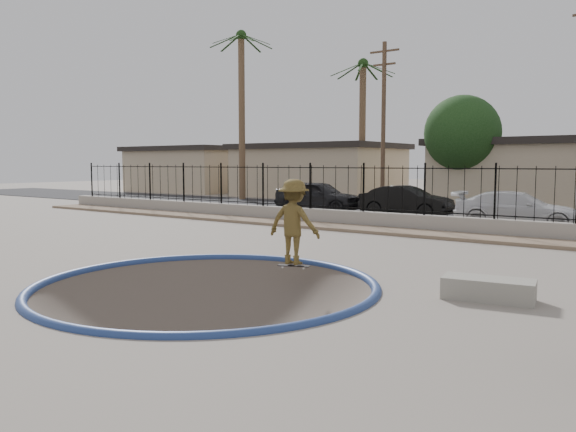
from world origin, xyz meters
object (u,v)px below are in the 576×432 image
(skater, at_px, (294,226))
(car_b, at_px, (406,201))
(concrete_ledge, at_px, (488,289))
(car_a, at_px, (319,196))
(car_c, at_px, (518,209))
(skateboard, at_px, (294,266))

(skater, relative_size, car_b, 0.47)
(concrete_ledge, height_order, car_a, car_a)
(car_a, xyz_separation_m, car_c, (10.10, -1.60, -0.10))
(skateboard, bearing_deg, car_a, 99.51)
(skater, distance_m, concrete_ledge, 4.77)
(skater, relative_size, car_a, 0.44)
(skater, distance_m, car_a, 15.54)
(skater, bearing_deg, concrete_ledge, 167.84)
(skateboard, xyz_separation_m, car_b, (-3.11, 13.37, 0.68))
(car_a, bearing_deg, concrete_ledge, -140.88)
(skateboard, distance_m, concrete_ledge, 4.70)
(skater, height_order, skateboard, skater)
(car_c, bearing_deg, skateboard, 163.95)
(concrete_ledge, bearing_deg, car_c, 101.52)
(car_a, relative_size, car_b, 1.07)
(car_a, relative_size, car_c, 0.97)
(car_a, bearing_deg, car_c, -102.22)
(car_a, bearing_deg, car_b, -93.22)
(concrete_ledge, height_order, car_c, car_c)
(car_a, bearing_deg, skateboard, -152.59)
(skater, xyz_separation_m, car_a, (-7.92, 13.37, -0.19))
(car_b, bearing_deg, skater, -166.65)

